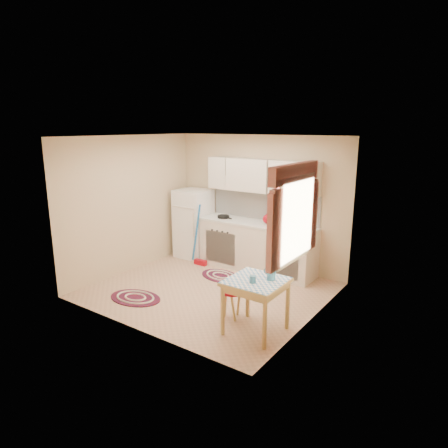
{
  "coord_description": "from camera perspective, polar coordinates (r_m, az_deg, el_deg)",
  "views": [
    {
      "loc": [
        3.74,
        -4.91,
        2.66
      ],
      "look_at": [
        0.13,
        0.25,
        1.1
      ],
      "focal_mm": 32.0,
      "sensor_mm": 36.0,
      "label": 1
    }
  ],
  "objects": [
    {
      "name": "red_canister",
      "position": [
        7.16,
        7.82,
        0.36
      ],
      "size": [
        0.14,
        0.14,
        0.16
      ],
      "primitive_type": "cylinder",
      "rotation": [
        0.0,
        0.0,
        0.22
      ],
      "color": "#9B0512",
      "rests_on": "countertop"
    },
    {
      "name": "countertop",
      "position": [
        7.39,
        4.74,
        0.07
      ],
      "size": [
        2.27,
        0.62,
        0.04
      ],
      "primitive_type": "cube",
      "color": "silver",
      "rests_on": "base_cabinets"
    },
    {
      "name": "room_shell",
      "position": [
        6.37,
        0.11,
        4.27
      ],
      "size": [
        3.64,
        3.6,
        2.52
      ],
      "color": "tan",
      "rests_on": "ground"
    },
    {
      "name": "table",
      "position": [
        5.35,
        4.53,
        -11.63
      ],
      "size": [
        0.72,
        0.72,
        0.72
      ],
      "primitive_type": "cube",
      "color": "tan",
      "rests_on": "ground"
    },
    {
      "name": "broom",
      "position": [
        7.71,
        -3.44,
        -1.63
      ],
      "size": [
        0.28,
        0.13,
        1.2
      ],
      "primitive_type": null,
      "rotation": [
        0.0,
        0.0,
        0.02
      ],
      "color": "blue",
      "rests_on": "ground"
    },
    {
      "name": "mug",
      "position": [
        5.1,
        4.12,
        -7.9
      ],
      "size": [
        0.09,
        0.09,
        0.1
      ],
      "primitive_type": "cylinder",
      "rotation": [
        0.0,
        0.0,
        0.08
      ],
      "color": "teal",
      "rests_on": "table"
    },
    {
      "name": "rug_left",
      "position": [
        6.57,
        -12.55,
        -10.26
      ],
      "size": [
        0.94,
        0.68,
        0.02
      ],
      "primitive_type": null,
      "rotation": [
        0.0,
        0.0,
        0.11
      ],
      "color": "maroon",
      "rests_on": "ground"
    },
    {
      "name": "rug_center",
      "position": [
        7.29,
        -0.44,
        -7.44
      ],
      "size": [
        0.92,
        0.7,
        0.02
      ],
      "primitive_type": null,
      "rotation": [
        0.0,
        0.0,
        -0.19
      ],
      "color": "maroon",
      "rests_on": "ground"
    },
    {
      "name": "frying_pan",
      "position": [
        7.72,
        -0.09,
        1.05
      ],
      "size": [
        0.29,
        0.29,
        0.05
      ],
      "primitive_type": "cylinder",
      "rotation": [
        0.0,
        0.0,
        -0.32
      ],
      "color": "black",
      "rests_on": "countertop"
    },
    {
      "name": "coffee_pot",
      "position": [
        5.18,
        6.78,
        -6.56
      ],
      "size": [
        0.15,
        0.14,
        0.28
      ],
      "primitive_type": null,
      "rotation": [
        0.0,
        0.0,
        0.15
      ],
      "color": "teal",
      "rests_on": "table"
    },
    {
      "name": "fridge",
      "position": [
        8.22,
        -4.37,
        0.05
      ],
      "size": [
        0.65,
        0.6,
        1.4
      ],
      "primitive_type": "cube",
      "color": "white",
      "rests_on": "ground"
    },
    {
      "name": "stool",
      "position": [
        5.75,
        1.2,
        -11.32
      ],
      "size": [
        0.43,
        0.43,
        0.42
      ],
      "primitive_type": "cylinder",
      "rotation": [
        0.0,
        0.0,
        -0.36
      ],
      "color": "#9B0512",
      "rests_on": "ground"
    },
    {
      "name": "base_cabinets",
      "position": [
        7.52,
        4.67,
        -3.34
      ],
      "size": [
        2.25,
        0.6,
        0.88
      ],
      "primitive_type": "cube",
      "color": "silver",
      "rests_on": "ground"
    },
    {
      "name": "red_kettle",
      "position": [
        7.27,
        6.22,
        0.7
      ],
      "size": [
        0.23,
        0.22,
        0.19
      ],
      "primitive_type": null,
      "rotation": [
        0.0,
        0.0,
        0.33
      ],
      "color": "#9B0512",
      "rests_on": "countertop"
    }
  ]
}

